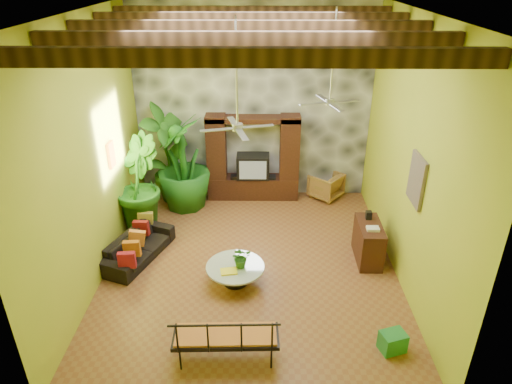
{
  "coord_description": "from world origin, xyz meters",
  "views": [
    {
      "loc": [
        0.2,
        -7.89,
        5.76
      ],
      "look_at": [
        0.11,
        0.2,
        1.64
      ],
      "focal_mm": 32.0,
      "sensor_mm": 36.0,
      "label": 1
    }
  ],
  "objects_px": {
    "tall_plant_c": "(183,163)",
    "side_console": "(368,242)",
    "tall_plant_b": "(138,184)",
    "iron_bench": "(226,336)",
    "ceiling_fan_front": "(237,116)",
    "wicker_armchair": "(326,185)",
    "green_bin": "(393,342)",
    "sofa": "(138,247)",
    "tall_plant_a": "(167,155)",
    "coffee_table": "(235,272)",
    "entertainment_center": "(253,164)",
    "ceiling_fan_back": "(331,92)"
  },
  "relations": [
    {
      "from": "ceiling_fan_back",
      "to": "ceiling_fan_front",
      "type": "bearing_deg",
      "value": -138.37
    },
    {
      "from": "tall_plant_c",
      "to": "green_bin",
      "type": "relative_size",
      "value": 6.04
    },
    {
      "from": "green_bin",
      "to": "tall_plant_b",
      "type": "bearing_deg",
      "value": 142.37
    },
    {
      "from": "tall_plant_a",
      "to": "tall_plant_b",
      "type": "distance_m",
      "value": 1.45
    },
    {
      "from": "sofa",
      "to": "tall_plant_a",
      "type": "bearing_deg",
      "value": 15.75
    },
    {
      "from": "sofa",
      "to": "ceiling_fan_back",
      "type": "bearing_deg",
      "value": -56.16
    },
    {
      "from": "ceiling_fan_back",
      "to": "coffee_table",
      "type": "xyz_separation_m",
      "value": [
        -1.89,
        -1.78,
        -3.15
      ]
    },
    {
      "from": "entertainment_center",
      "to": "tall_plant_a",
      "type": "bearing_deg",
      "value": -174.49
    },
    {
      "from": "tall_plant_b",
      "to": "coffee_table",
      "type": "relative_size",
      "value": 1.98
    },
    {
      "from": "ceiling_fan_front",
      "to": "green_bin",
      "type": "bearing_deg",
      "value": -36.58
    },
    {
      "from": "tall_plant_b",
      "to": "iron_bench",
      "type": "xyz_separation_m",
      "value": [
        2.32,
        -4.15,
        -0.61
      ]
    },
    {
      "from": "side_console",
      "to": "ceiling_fan_back",
      "type": "bearing_deg",
      "value": 134.56
    },
    {
      "from": "sofa",
      "to": "coffee_table",
      "type": "height_order",
      "value": "sofa"
    },
    {
      "from": "ceiling_fan_back",
      "to": "iron_bench",
      "type": "bearing_deg",
      "value": -117.02
    },
    {
      "from": "wicker_armchair",
      "to": "coffee_table",
      "type": "relative_size",
      "value": 0.66
    },
    {
      "from": "coffee_table",
      "to": "side_console",
      "type": "relative_size",
      "value": 1.09
    },
    {
      "from": "entertainment_center",
      "to": "iron_bench",
      "type": "bearing_deg",
      "value": -93.33
    },
    {
      "from": "ceiling_fan_back",
      "to": "coffee_table",
      "type": "bearing_deg",
      "value": -136.75
    },
    {
      "from": "side_console",
      "to": "wicker_armchair",
      "type": "bearing_deg",
      "value": 101.3
    },
    {
      "from": "sofa",
      "to": "wicker_armchair",
      "type": "height_order",
      "value": "wicker_armchair"
    },
    {
      "from": "ceiling_fan_front",
      "to": "coffee_table",
      "type": "xyz_separation_m",
      "value": [
        -0.09,
        -0.18,
        -3.15
      ]
    },
    {
      "from": "ceiling_fan_back",
      "to": "sofa",
      "type": "relative_size",
      "value": 1.0
    },
    {
      "from": "ceiling_fan_front",
      "to": "wicker_armchair",
      "type": "height_order",
      "value": "ceiling_fan_front"
    },
    {
      "from": "iron_bench",
      "to": "green_bin",
      "type": "xyz_separation_m",
      "value": [
        2.72,
        0.27,
        -0.35
      ]
    },
    {
      "from": "ceiling_fan_front",
      "to": "sofa",
      "type": "xyz_separation_m",
      "value": [
        -2.22,
        0.66,
        -3.13
      ]
    },
    {
      "from": "wicker_armchair",
      "to": "ceiling_fan_front",
      "type": "bearing_deg",
      "value": 9.72
    },
    {
      "from": "side_console",
      "to": "tall_plant_b",
      "type": "bearing_deg",
      "value": 166.58
    },
    {
      "from": "entertainment_center",
      "to": "wicker_armchair",
      "type": "xyz_separation_m",
      "value": [
        1.96,
        0.01,
        -0.62
      ]
    },
    {
      "from": "wicker_armchair",
      "to": "coffee_table",
      "type": "xyz_separation_m",
      "value": [
        -2.25,
        -3.73,
        -0.09
      ]
    },
    {
      "from": "ceiling_fan_back",
      "to": "tall_plant_a",
      "type": "distance_m",
      "value": 4.66
    },
    {
      "from": "green_bin",
      "to": "tall_plant_a",
      "type": "bearing_deg",
      "value": 131.13
    },
    {
      "from": "iron_bench",
      "to": "tall_plant_b",
      "type": "bearing_deg",
      "value": 117.39
    },
    {
      "from": "sofa",
      "to": "coffee_table",
      "type": "bearing_deg",
      "value": -90.73
    },
    {
      "from": "tall_plant_c",
      "to": "green_bin",
      "type": "distance_m",
      "value": 6.51
    },
    {
      "from": "ceiling_fan_front",
      "to": "tall_plant_b",
      "type": "bearing_deg",
      "value": 141.29
    },
    {
      "from": "sofa",
      "to": "coffee_table",
      "type": "xyz_separation_m",
      "value": [
        2.13,
        -0.83,
        -0.02
      ]
    },
    {
      "from": "tall_plant_b",
      "to": "tall_plant_c",
      "type": "distance_m",
      "value": 1.38
    },
    {
      "from": "ceiling_fan_front",
      "to": "wicker_armchair",
      "type": "bearing_deg",
      "value": 58.7
    },
    {
      "from": "tall_plant_c",
      "to": "side_console",
      "type": "height_order",
      "value": "tall_plant_c"
    },
    {
      "from": "tall_plant_b",
      "to": "tall_plant_c",
      "type": "bearing_deg",
      "value": 49.26
    },
    {
      "from": "iron_bench",
      "to": "side_console",
      "type": "height_order",
      "value": "iron_bench"
    },
    {
      "from": "entertainment_center",
      "to": "tall_plant_b",
      "type": "relative_size",
      "value": 1.05
    },
    {
      "from": "sofa",
      "to": "side_console",
      "type": "height_order",
      "value": "side_console"
    },
    {
      "from": "tall_plant_a",
      "to": "side_console",
      "type": "bearing_deg",
      "value": -29.54
    },
    {
      "from": "tall_plant_c",
      "to": "green_bin",
      "type": "xyz_separation_m",
      "value": [
        4.13,
        -4.93,
        -1.04
      ]
    },
    {
      "from": "tall_plant_a",
      "to": "sofa",
      "type": "bearing_deg",
      "value": -94.9
    },
    {
      "from": "wicker_armchair",
      "to": "green_bin",
      "type": "height_order",
      "value": "wicker_armchair"
    },
    {
      "from": "tall_plant_b",
      "to": "side_console",
      "type": "xyz_separation_m",
      "value": [
        5.15,
        -1.3,
        -0.72
      ]
    },
    {
      "from": "ceiling_fan_back",
      "to": "iron_bench",
      "type": "relative_size",
      "value": 1.1
    },
    {
      "from": "sofa",
      "to": "tall_plant_a",
      "type": "xyz_separation_m",
      "value": [
        0.23,
        2.67,
        1.05
      ]
    }
  ]
}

